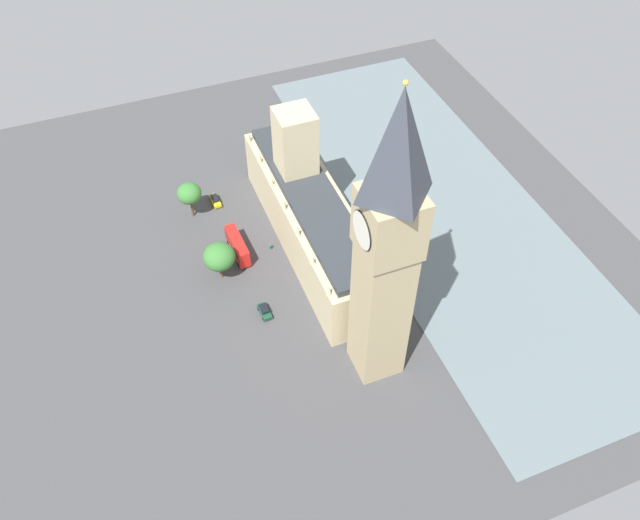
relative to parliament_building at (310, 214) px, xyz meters
The scene contains 11 objects.
ground_plane 8.87m from the parliament_building, 36.83° to the left, with size 146.86×146.86×0.00m, color #424244.
river_thames 35.36m from the parliament_building, behind, with size 44.25×132.17×0.25m, color slate.
parliament_building is the anchor object (origin of this frame).
clock_tower 43.39m from the parliament_building, 89.70° to the left, with size 9.52×9.52×63.39m.
car_yellow_cab_near_tower 27.98m from the parliament_building, 50.15° to the right, with size 2.03×4.84×1.74m.
double_decker_bus_corner 18.01m from the parliament_building, ahead, with size 3.02×10.60×4.75m.
car_dark_green_under_trees 24.73m from the parliament_building, 44.66° to the left, with size 2.15×4.53×1.74m.
pedestrian_far_end 12.31m from the parliament_building, ahead, with size 0.55×0.65×1.68m.
plane_tree_by_river_gate 22.55m from the parliament_building, ahead, with size 6.95×6.95×9.46m.
plane_tree_kerbside 29.76m from the parliament_building, 38.01° to the right, with size 5.80×5.80×9.53m.
street_lamp_opposite_hall 23.46m from the parliament_building, ahead, with size 0.56×0.56×6.70m.
Camera 1 is at (34.46, 97.06, 107.97)m, focal length 36.24 mm.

